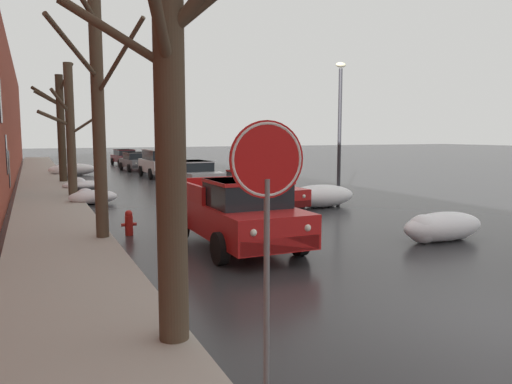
{
  "coord_description": "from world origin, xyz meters",
  "views": [
    {
      "loc": [
        -6.17,
        -4.86,
        2.83
      ],
      "look_at": [
        -0.89,
        6.71,
        1.33
      ],
      "focal_mm": 34.57,
      "sensor_mm": 36.0,
      "label": 1
    }
  ],
  "objects_px": {
    "sedan_silver_parked_kerbside_mid": "(194,174)",
    "bare_tree_far_down_block": "(60,125)",
    "bare_tree_second_along_sidewalk": "(97,104)",
    "stop_sign_at_corner": "(267,188)",
    "sedan_grey_queued_behind_truck": "(137,161)",
    "bare_tree_mid_block": "(70,130)",
    "street_lamp_post": "(340,126)",
    "sedan_red_parked_kerbside_close": "(259,189)",
    "fire_hydrant": "(129,223)",
    "bare_tree_at_the_corner": "(176,130)",
    "pickup_truck_red_approaching_near_lane": "(238,213)",
    "sedan_maroon_at_far_intersection": "(125,157)",
    "suv_white_parked_far_down_block": "(160,162)"
  },
  "relations": [
    {
      "from": "bare_tree_far_down_block",
      "to": "stop_sign_at_corner",
      "type": "bearing_deg",
      "value": -88.85
    },
    {
      "from": "bare_tree_second_along_sidewalk",
      "to": "sedan_grey_queued_behind_truck",
      "type": "relative_size",
      "value": 1.66
    },
    {
      "from": "bare_tree_second_along_sidewalk",
      "to": "sedan_red_parked_kerbside_close",
      "type": "xyz_separation_m",
      "value": [
        6.25,
        3.77,
        -2.83
      ]
    },
    {
      "from": "suv_white_parked_far_down_block",
      "to": "street_lamp_post",
      "type": "xyz_separation_m",
      "value": [
        3.28,
        -15.92,
        2.14
      ]
    },
    {
      "from": "stop_sign_at_corner",
      "to": "pickup_truck_red_approaching_near_lane",
      "type": "bearing_deg",
      "value": 69.82
    },
    {
      "from": "bare_tree_far_down_block",
      "to": "sedan_red_parked_kerbside_close",
      "type": "height_order",
      "value": "bare_tree_far_down_block"
    },
    {
      "from": "sedan_maroon_at_far_intersection",
      "to": "bare_tree_second_along_sidewalk",
      "type": "bearing_deg",
      "value": -100.7
    },
    {
      "from": "sedan_grey_queued_behind_truck",
      "to": "street_lamp_post",
      "type": "relative_size",
      "value": 0.74
    },
    {
      "from": "pickup_truck_red_approaching_near_lane",
      "to": "fire_hydrant",
      "type": "height_order",
      "value": "pickup_truck_red_approaching_near_lane"
    },
    {
      "from": "bare_tree_at_the_corner",
      "to": "stop_sign_at_corner",
      "type": "height_order",
      "value": "bare_tree_at_the_corner"
    },
    {
      "from": "bare_tree_far_down_block",
      "to": "sedan_grey_queued_behind_truck",
      "type": "xyz_separation_m",
      "value": [
        5.84,
        8.44,
        -2.59
      ]
    },
    {
      "from": "stop_sign_at_corner",
      "to": "street_lamp_post",
      "type": "height_order",
      "value": "street_lamp_post"
    },
    {
      "from": "street_lamp_post",
      "to": "bare_tree_mid_block",
      "type": "bearing_deg",
      "value": 143.85
    },
    {
      "from": "bare_tree_mid_block",
      "to": "fire_hydrant",
      "type": "xyz_separation_m",
      "value": [
        0.81,
        -9.18,
        -2.65
      ]
    },
    {
      "from": "bare_tree_mid_block",
      "to": "sedan_grey_queued_behind_truck",
      "type": "distance_m",
      "value": 16.67
    },
    {
      "from": "bare_tree_far_down_block",
      "to": "stop_sign_at_corner",
      "type": "distance_m",
      "value": 25.79
    },
    {
      "from": "bare_tree_far_down_block",
      "to": "stop_sign_at_corner",
      "type": "xyz_separation_m",
      "value": [
        0.52,
        -25.76,
        -1.04
      ]
    },
    {
      "from": "suv_white_parked_far_down_block",
      "to": "fire_hydrant",
      "type": "height_order",
      "value": "suv_white_parked_far_down_block"
    },
    {
      "from": "bare_tree_at_the_corner",
      "to": "pickup_truck_red_approaching_near_lane",
      "type": "bearing_deg",
      "value": 60.17
    },
    {
      "from": "bare_tree_far_down_block",
      "to": "fire_hydrant",
      "type": "bearing_deg",
      "value": -87.02
    },
    {
      "from": "bare_tree_second_along_sidewalk",
      "to": "bare_tree_mid_block",
      "type": "xyz_separation_m",
      "value": [
        0.0,
        9.89,
        -0.57
      ]
    },
    {
      "from": "bare_tree_mid_block",
      "to": "sedan_red_parked_kerbside_close",
      "type": "distance_m",
      "value": 9.03
    },
    {
      "from": "bare_tree_far_down_block",
      "to": "fire_hydrant",
      "type": "distance_m",
      "value": 16.5
    },
    {
      "from": "bare_tree_second_along_sidewalk",
      "to": "bare_tree_at_the_corner",
      "type": "bearing_deg",
      "value": -89.4
    },
    {
      "from": "bare_tree_second_along_sidewalk",
      "to": "fire_hydrant",
      "type": "xyz_separation_m",
      "value": [
        0.82,
        0.71,
        -3.23
      ]
    },
    {
      "from": "street_lamp_post",
      "to": "bare_tree_second_along_sidewalk",
      "type": "bearing_deg",
      "value": -162.03
    },
    {
      "from": "bare_tree_far_down_block",
      "to": "stop_sign_at_corner",
      "type": "relative_size",
      "value": 2.25
    },
    {
      "from": "street_lamp_post",
      "to": "stop_sign_at_corner",
      "type": "bearing_deg",
      "value": -126.76
    },
    {
      "from": "sedan_grey_queued_behind_truck",
      "to": "bare_tree_mid_block",
      "type": "bearing_deg",
      "value": -110.59
    },
    {
      "from": "fire_hydrant",
      "to": "stop_sign_at_corner",
      "type": "xyz_separation_m",
      "value": [
        -0.32,
        -9.56,
        1.95
      ]
    },
    {
      "from": "sedan_red_parked_kerbside_close",
      "to": "stop_sign_at_corner",
      "type": "relative_size",
      "value": 1.52
    },
    {
      "from": "bare_tree_mid_block",
      "to": "stop_sign_at_corner",
      "type": "relative_size",
      "value": 1.98
    },
    {
      "from": "fire_hydrant",
      "to": "bare_tree_mid_block",
      "type": "bearing_deg",
      "value": 95.05
    },
    {
      "from": "sedan_silver_parked_kerbside_mid",
      "to": "bare_tree_far_down_block",
      "type": "bearing_deg",
      "value": 139.87
    },
    {
      "from": "pickup_truck_red_approaching_near_lane",
      "to": "fire_hydrant",
      "type": "xyz_separation_m",
      "value": [
        -2.22,
        2.64,
        -0.52
      ]
    },
    {
      "from": "sedan_red_parked_kerbside_close",
      "to": "street_lamp_post",
      "type": "bearing_deg",
      "value": -13.21
    },
    {
      "from": "bare_tree_second_along_sidewalk",
      "to": "stop_sign_at_corner",
      "type": "relative_size",
      "value": 2.28
    },
    {
      "from": "suv_white_parked_far_down_block",
      "to": "stop_sign_at_corner",
      "type": "bearing_deg",
      "value": -101.38
    },
    {
      "from": "sedan_grey_queued_behind_truck",
      "to": "bare_tree_far_down_block",
      "type": "bearing_deg",
      "value": -124.68
    },
    {
      "from": "pickup_truck_red_approaching_near_lane",
      "to": "suv_white_parked_far_down_block",
      "type": "height_order",
      "value": "suv_white_parked_far_down_block"
    },
    {
      "from": "bare_tree_second_along_sidewalk",
      "to": "bare_tree_mid_block",
      "type": "bearing_deg",
      "value": 89.97
    },
    {
      "from": "bare_tree_second_along_sidewalk",
      "to": "bare_tree_mid_block",
      "type": "relative_size",
      "value": 1.15
    },
    {
      "from": "sedan_red_parked_kerbside_close",
      "to": "sedan_silver_parked_kerbside_mid",
      "type": "height_order",
      "value": "same"
    },
    {
      "from": "bare_tree_far_down_block",
      "to": "fire_hydrant",
      "type": "relative_size",
      "value": 9.41
    },
    {
      "from": "street_lamp_post",
      "to": "bare_tree_at_the_corner",
      "type": "bearing_deg",
      "value": -132.54
    },
    {
      "from": "pickup_truck_red_approaching_near_lane",
      "to": "sedan_silver_parked_kerbside_mid",
      "type": "bearing_deg",
      "value": 77.08
    },
    {
      "from": "sedan_silver_parked_kerbside_mid",
      "to": "pickup_truck_red_approaching_near_lane",
      "type": "bearing_deg",
      "value": -102.92
    },
    {
      "from": "sedan_red_parked_kerbside_close",
      "to": "fire_hydrant",
      "type": "relative_size",
      "value": 6.36
    },
    {
      "from": "sedan_silver_parked_kerbside_mid",
      "to": "sedan_maroon_at_far_intersection",
      "type": "distance_m",
      "value": 20.92
    },
    {
      "from": "bare_tree_second_along_sidewalk",
      "to": "pickup_truck_red_approaching_near_lane",
      "type": "xyz_separation_m",
      "value": [
        3.04,
        -1.93,
        -2.7
      ]
    }
  ]
}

